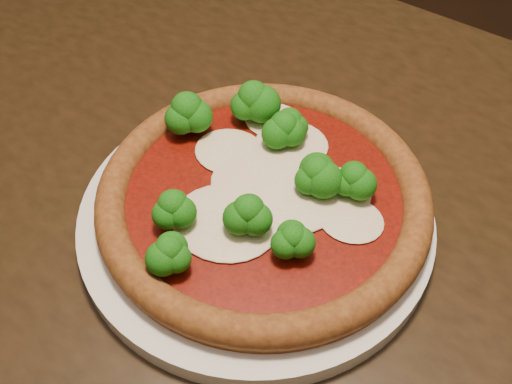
% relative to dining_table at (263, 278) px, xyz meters
% --- Properties ---
extents(dining_table, '(1.46, 1.07, 0.75)m').
position_rel_dining_table_xyz_m(dining_table, '(0.00, 0.00, 0.00)').
color(dining_table, black).
rests_on(dining_table, floor).
extents(plate, '(0.30, 0.30, 0.02)m').
position_rel_dining_table_xyz_m(plate, '(-0.01, -0.00, 0.10)').
color(plate, silver).
rests_on(plate, dining_table).
extents(pizza, '(0.28, 0.28, 0.06)m').
position_rel_dining_table_xyz_m(pizza, '(-0.00, 0.01, 0.13)').
color(pizza, brown).
rests_on(pizza, plate).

